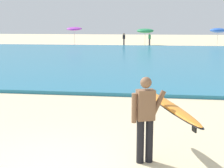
{
  "coord_description": "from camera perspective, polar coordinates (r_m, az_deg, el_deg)",
  "views": [
    {
      "loc": [
        1.82,
        -5.36,
        2.72
      ],
      "look_at": [
        0.65,
        3.16,
        1.1
      ],
      "focal_mm": 51.1,
      "sensor_mm": 36.0,
      "label": 1
    }
  ],
  "objects": [
    {
      "name": "beach_umbrella_2",
      "position": [
        44.26,
        18.42,
        9.09
      ],
      "size": [
        2.01,
        2.01,
        2.22
      ],
      "color": "beige",
      "rests_on": "ground"
    },
    {
      "name": "beachgoer_near_row_left",
      "position": [
        41.96,
        6.73,
        8.03
      ],
      "size": [
        0.32,
        0.2,
        1.58
      ],
      "color": "#383842",
      "rests_on": "ground"
    },
    {
      "name": "beachgoer_near_row_mid",
      "position": [
        41.55,
        2.14,
        8.07
      ],
      "size": [
        0.32,
        0.2,
        1.58
      ],
      "color": "#383842",
      "rests_on": "ground"
    },
    {
      "name": "sea",
      "position": [
        25.96,
        3.78,
        4.79
      ],
      "size": [
        120.0,
        28.0,
        0.14
      ],
      "primitive_type": "cube",
      "color": "teal",
      "rests_on": "ground"
    },
    {
      "name": "beach_umbrella_1",
      "position": [
        42.6,
        5.96,
        9.46
      ],
      "size": [
        2.24,
        2.26,
        2.2
      ],
      "color": "beige",
      "rests_on": "ground"
    },
    {
      "name": "surfer_with_board",
      "position": [
        6.33,
        8.11,
        -4.9
      ],
      "size": [
        1.36,
        2.63,
        1.73
      ],
      "color": "black",
      "rests_on": "ground"
    },
    {
      "name": "beach_umbrella_0",
      "position": [
        43.34,
        -6.77,
        9.78
      ],
      "size": [
        2.07,
        2.09,
        2.4
      ],
      "color": "beige",
      "rests_on": "ground"
    }
  ]
}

